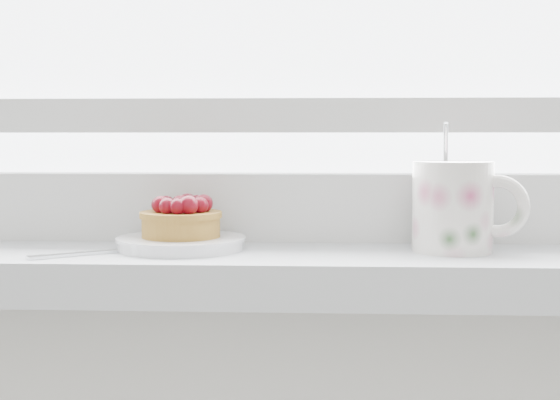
# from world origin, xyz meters

# --- Properties ---
(saucer) EXTENTS (0.12, 0.12, 0.01)m
(saucer) POSITION_xyz_m (-0.09, 1.89, 0.95)
(saucer) COLOR white
(saucer) RESTS_ON windowsill
(raspberry_tart) EXTENTS (0.08, 0.08, 0.04)m
(raspberry_tart) POSITION_xyz_m (-0.09, 1.89, 0.97)
(raspberry_tart) COLOR brown
(raspberry_tart) RESTS_ON saucer
(floral_mug) EXTENTS (0.12, 0.10, 0.12)m
(floral_mug) POSITION_xyz_m (0.17, 1.89, 0.98)
(floral_mug) COLOR silver
(floral_mug) RESTS_ON windowsill
(fork) EXTENTS (0.14, 0.11, 0.00)m
(fork) POSITION_xyz_m (-0.15, 1.87, 0.94)
(fork) COLOR silver
(fork) RESTS_ON windowsill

